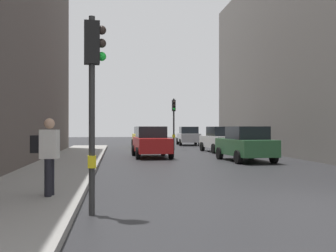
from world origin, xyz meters
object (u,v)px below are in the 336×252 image
object	(u,v)px
car_green_estate	(246,144)
traffic_light_near_left	(93,78)
car_white_compact	(221,139)
pedestrian_with_black_backpack	(47,152)
traffic_light_far_median	(174,115)
car_silver_hatchback	(188,136)
car_yellow_taxi	(144,137)
car_red_sedan	(151,142)

from	to	relation	value
car_green_estate	traffic_light_near_left	bearing A→B (deg)	-121.52
car_white_compact	pedestrian_with_black_backpack	size ratio (longest dim) A/B	2.44
traffic_light_far_median	car_silver_hatchback	xyz separation A→B (m)	(2.57, 7.89, -1.78)
car_green_estate	car_silver_hatchback	xyz separation A→B (m)	(0.35, 17.70, 0.00)
traffic_light_far_median	car_silver_hatchback	bearing A→B (deg)	71.97
traffic_light_near_left	pedestrian_with_black_backpack	bearing A→B (deg)	127.95
car_yellow_taxi	car_green_estate	world-z (taller)	same
car_green_estate	pedestrian_with_black_backpack	xyz separation A→B (m)	(-8.03, -9.87, 0.29)
car_red_sedan	traffic_light_near_left	bearing A→B (deg)	-99.49
pedestrian_with_black_backpack	traffic_light_near_left	bearing A→B (deg)	-52.05
car_green_estate	car_silver_hatchback	distance (m)	17.70
car_green_estate	pedestrian_with_black_backpack	size ratio (longest dim) A/B	2.43
traffic_light_far_median	car_white_compact	size ratio (longest dim) A/B	0.89
car_red_sedan	car_white_compact	size ratio (longest dim) A/B	0.99
pedestrian_with_black_backpack	car_red_sedan	bearing A→B (deg)	74.93
car_silver_hatchback	pedestrian_with_black_backpack	distance (m)	28.82
traffic_light_near_left	car_yellow_taxi	size ratio (longest dim) A/B	0.92
car_yellow_taxi	pedestrian_with_black_backpack	bearing A→B (deg)	-99.20
car_yellow_taxi	car_green_estate	distance (m)	15.11
traffic_light_far_median	pedestrian_with_black_backpack	world-z (taller)	traffic_light_far_median
car_white_compact	car_silver_hatchback	xyz separation A→B (m)	(-0.33, 10.43, 0.00)
car_green_estate	pedestrian_with_black_backpack	world-z (taller)	pedestrian_with_black_backpack
car_red_sedan	car_silver_hatchback	world-z (taller)	same
traffic_light_far_median	car_white_compact	bearing A→B (deg)	-41.22
car_red_sedan	car_white_compact	xyz separation A→B (m)	(5.16, 3.97, 0.00)
car_green_estate	car_silver_hatchback	world-z (taller)	same
traffic_light_near_left	car_red_sedan	xyz separation A→B (m)	(2.44, 14.59, -1.81)
traffic_light_near_left	car_white_compact	distance (m)	20.14
traffic_light_far_median	traffic_light_near_left	bearing A→B (deg)	-102.56
traffic_light_near_left	car_silver_hatchback	distance (m)	29.94
car_red_sedan	car_yellow_taxi	xyz separation A→B (m)	(0.41, 11.25, 0.00)
traffic_light_near_left	car_red_sedan	size ratio (longest dim) A/B	0.91
car_white_compact	traffic_light_near_left	bearing A→B (deg)	-112.26
traffic_light_near_left	pedestrian_with_black_backpack	distance (m)	2.36
car_yellow_taxi	car_green_estate	bearing A→B (deg)	-74.34
car_green_estate	car_yellow_taxi	bearing A→B (deg)	105.66
car_red_sedan	car_green_estate	world-z (taller)	same
traffic_light_far_median	car_yellow_taxi	xyz separation A→B (m)	(-1.85, 4.73, -1.78)
car_white_compact	car_green_estate	bearing A→B (deg)	-95.31
car_red_sedan	car_green_estate	size ratio (longest dim) A/B	0.99
car_yellow_taxi	car_white_compact	distance (m)	8.69
traffic_light_near_left	car_yellow_taxi	xyz separation A→B (m)	(2.85, 25.83, -1.81)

